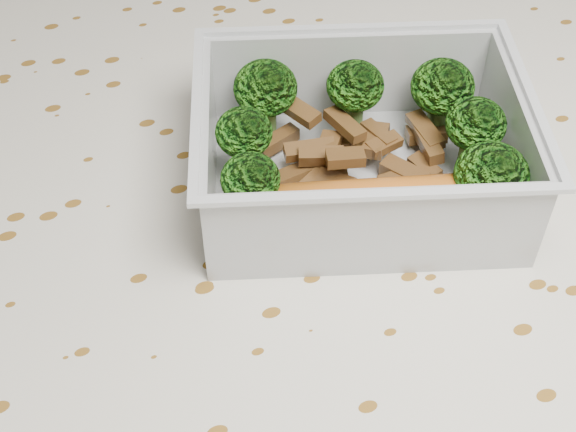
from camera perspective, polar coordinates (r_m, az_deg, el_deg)
name	(u,v)px	position (r m, az deg, el deg)	size (l,w,h in m)	color
dining_table	(304,349)	(0.49, 1.13, -9.42)	(1.40, 0.90, 0.75)	brown
tablecloth	(305,298)	(0.45, 1.23, -5.84)	(1.46, 0.96, 0.19)	silver
lunch_container	(360,159)	(0.44, 5.14, 4.08)	(0.21, 0.18, 0.06)	silver
broccoli_florets	(372,125)	(0.43, 6.01, 6.49)	(0.16, 0.14, 0.05)	#608C3F
meat_pile	(355,153)	(0.45, 4.79, 4.49)	(0.11, 0.08, 0.03)	brown
sausage	(376,204)	(0.41, 6.28, 0.86)	(0.15, 0.06, 0.03)	orange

